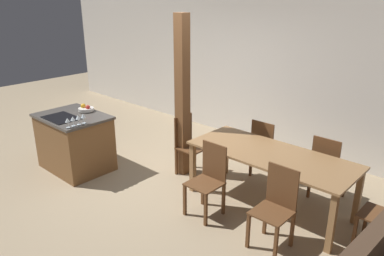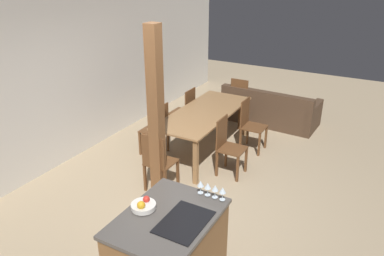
% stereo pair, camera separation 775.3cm
% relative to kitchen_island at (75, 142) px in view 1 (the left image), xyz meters
% --- Properties ---
extents(ground_plane, '(16.00, 16.00, 0.00)m').
position_rel_kitchen_island_xyz_m(ground_plane, '(1.27, 0.57, -0.46)').
color(ground_plane, '#9E896B').
extents(wall_back, '(11.20, 0.08, 2.70)m').
position_rel_kitchen_island_xyz_m(wall_back, '(1.27, 3.07, 0.89)').
color(wall_back, silver).
rests_on(wall_back, ground_plane).
extents(kitchen_island, '(1.14, 0.85, 0.92)m').
position_rel_kitchen_island_xyz_m(kitchen_island, '(0.00, 0.00, 0.00)').
color(kitchen_island, brown).
rests_on(kitchen_island, ground_plane).
extents(fruit_bowl, '(0.25, 0.25, 0.12)m').
position_rel_kitchen_island_xyz_m(fruit_bowl, '(-0.02, 0.27, 0.50)').
color(fruit_bowl, silver).
rests_on(fruit_bowl, kitchen_island).
extents(wine_glass_near, '(0.07, 0.07, 0.15)m').
position_rel_kitchen_island_xyz_m(wine_glass_near, '(0.49, -0.35, 0.57)').
color(wine_glass_near, silver).
rests_on(wine_glass_near, kitchen_island).
extents(wine_glass_middle, '(0.07, 0.07, 0.15)m').
position_rel_kitchen_island_xyz_m(wine_glass_middle, '(0.49, -0.26, 0.57)').
color(wine_glass_middle, silver).
rests_on(wine_glass_middle, kitchen_island).
extents(wine_glass_far, '(0.07, 0.07, 0.15)m').
position_rel_kitchen_island_xyz_m(wine_glass_far, '(0.49, -0.18, 0.57)').
color(wine_glass_far, silver).
rests_on(wine_glass_far, kitchen_island).
extents(wine_glass_end, '(0.07, 0.07, 0.15)m').
position_rel_kitchen_island_xyz_m(wine_glass_end, '(0.49, -0.10, 0.57)').
color(wine_glass_end, silver).
rests_on(wine_glass_end, kitchen_island).
extents(dining_table, '(2.18, 0.90, 0.77)m').
position_rel_kitchen_island_xyz_m(dining_table, '(2.94, 1.12, 0.22)').
color(dining_table, olive).
rests_on(dining_table, ground_plane).
extents(dining_chair_near_left, '(0.40, 0.40, 0.94)m').
position_rel_kitchen_island_xyz_m(dining_chair_near_left, '(2.45, 0.44, 0.03)').
color(dining_chair_near_left, brown).
rests_on(dining_chair_near_left, ground_plane).
extents(dining_chair_near_right, '(0.40, 0.40, 0.94)m').
position_rel_kitchen_island_xyz_m(dining_chair_near_right, '(3.43, 0.44, 0.03)').
color(dining_chair_near_right, brown).
rests_on(dining_chair_near_right, ground_plane).
extents(dining_chair_far_left, '(0.40, 0.40, 0.94)m').
position_rel_kitchen_island_xyz_m(dining_chair_far_left, '(2.45, 1.79, 0.03)').
color(dining_chair_far_left, brown).
rests_on(dining_chair_far_left, ground_plane).
extents(dining_chair_far_right, '(0.40, 0.40, 0.94)m').
position_rel_kitchen_island_xyz_m(dining_chair_far_right, '(3.43, 1.79, 0.03)').
color(dining_chair_far_right, brown).
rests_on(dining_chair_far_right, ground_plane).
extents(dining_chair_head_end, '(0.40, 0.40, 0.94)m').
position_rel_kitchen_island_xyz_m(dining_chair_head_end, '(1.47, 1.12, 0.03)').
color(dining_chair_head_end, brown).
rests_on(dining_chair_head_end, ground_plane).
extents(timber_post, '(0.17, 0.17, 2.47)m').
position_rel_kitchen_island_xyz_m(timber_post, '(1.40, 1.06, 0.78)').
color(timber_post, brown).
rests_on(timber_post, ground_plane).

